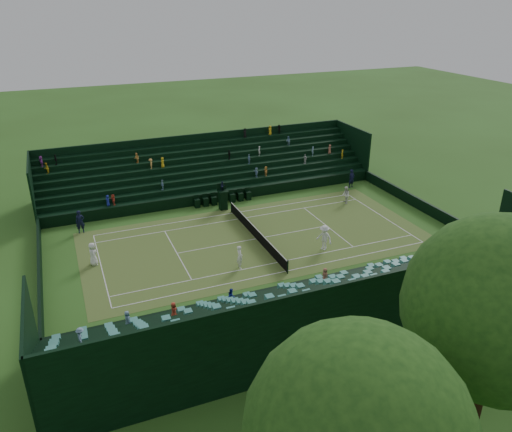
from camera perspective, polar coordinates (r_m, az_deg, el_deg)
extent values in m
plane|color=#2F561B|center=(39.58, 0.00, -2.65)|extent=(160.00, 160.00, 0.00)
cube|color=#3A7928|center=(39.58, 0.00, -2.64)|extent=(12.97, 26.77, 0.01)
cube|color=black|center=(47.19, 18.15, 1.31)|extent=(17.17, 0.20, 1.00)
cube|color=black|center=(37.09, -23.48, -5.91)|extent=(17.17, 0.20, 1.00)
cube|color=black|center=(32.64, 5.71, -8.04)|extent=(0.20, 31.77, 1.00)
cube|color=black|center=(46.65, -3.95, 2.24)|extent=(0.20, 31.77, 1.00)
cube|color=black|center=(32.27, 6.12, -8.47)|extent=(0.80, 32.00, 1.00)
cube|color=black|center=(31.56, 6.83, -8.83)|extent=(0.80, 32.00, 1.45)
cube|color=black|center=(30.86, 7.56, -9.21)|extent=(0.80, 32.00, 1.90)
cube|color=black|center=(30.17, 8.34, -9.61)|extent=(0.80, 32.00, 2.35)
cube|color=black|center=(29.49, 9.15, -10.03)|extent=(0.80, 32.00, 2.80)
cube|color=black|center=(28.81, 10.00, -10.46)|extent=(0.80, 32.00, 3.25)
cube|color=black|center=(28.14, 10.90, -10.91)|extent=(0.80, 32.00, 3.70)
cube|color=black|center=(27.47, 11.84, -11.38)|extent=(0.80, 32.00, 4.15)
cube|color=black|center=(26.93, 12.50, -11.27)|extent=(0.20, 32.00, 4.90)
cube|color=black|center=(47.10, -4.15, 2.45)|extent=(0.80, 32.00, 1.00)
cube|color=black|center=(47.73, -4.46, 3.02)|extent=(0.80, 32.00, 1.45)
cube|color=black|center=(48.36, -4.77, 3.58)|extent=(0.80, 32.00, 1.90)
cube|color=black|center=(49.00, -5.06, 4.13)|extent=(0.80, 32.00, 2.35)
cube|color=black|center=(49.65, -5.35, 4.66)|extent=(0.80, 32.00, 2.80)
cube|color=black|center=(50.30, -5.64, 5.18)|extent=(0.80, 32.00, 3.25)
cube|color=black|center=(50.96, -5.91, 5.69)|extent=(0.80, 32.00, 3.70)
cube|color=black|center=(51.62, -6.18, 6.18)|extent=(0.80, 32.00, 4.15)
cube|color=black|center=(51.97, -6.36, 6.73)|extent=(0.20, 32.00, 4.90)
cylinder|color=black|center=(44.28, -2.84, 1.08)|extent=(0.10, 0.10, 1.06)
cylinder|color=black|center=(34.68, 3.64, -5.83)|extent=(0.10, 0.10, 1.06)
cube|color=black|center=(39.38, 0.00, -2.05)|extent=(11.57, 0.02, 0.86)
cube|color=white|center=(39.17, 0.00, -1.43)|extent=(11.57, 0.04, 0.07)
cylinder|color=black|center=(23.78, 23.60, -20.15)|extent=(0.50, 0.50, 3.89)
sphere|color=#1C4513|center=(20.65, 26.02, -9.40)|extent=(7.11, 7.11, 7.11)
cube|color=black|center=(44.81, -3.79, 1.78)|extent=(0.66, 0.66, 1.69)
cube|color=black|center=(44.48, -3.82, 2.85)|extent=(0.85, 0.85, 0.09)
cube|color=black|center=(44.66, -3.97, 3.39)|extent=(0.08, 0.85, 0.66)
imported|color=black|center=(44.31, -3.84, 3.43)|extent=(0.39, 0.47, 0.88)
cube|color=black|center=(45.63, -6.75, 1.46)|extent=(0.48, 0.48, 0.77)
cube|color=black|center=(45.66, -6.87, 2.12)|extent=(0.06, 0.48, 0.48)
cube|color=black|center=(45.83, -5.79, 1.60)|extent=(0.48, 0.48, 0.77)
cube|color=black|center=(45.86, -5.91, 2.27)|extent=(0.06, 0.48, 0.48)
cube|color=black|center=(46.04, -4.84, 1.75)|extent=(0.48, 0.48, 0.77)
cube|color=black|center=(46.07, -4.95, 2.41)|extent=(0.06, 0.48, 0.48)
cube|color=black|center=(46.56, -2.73, 2.07)|extent=(0.48, 0.48, 0.77)
cube|color=black|center=(46.59, -2.84, 2.72)|extent=(0.06, 0.48, 0.48)
cube|color=black|center=(46.81, -1.81, 2.21)|extent=(0.48, 0.48, 0.77)
cube|color=black|center=(46.84, -1.92, 2.86)|extent=(0.06, 0.48, 0.48)
cube|color=black|center=(47.07, -0.90, 2.35)|extent=(0.48, 0.48, 0.77)
cube|color=black|center=(47.11, -1.01, 2.99)|extent=(0.06, 0.48, 0.48)
imported|color=white|center=(37.37, -18.14, -4.16)|extent=(0.90, 0.63, 1.74)
imported|color=white|center=(35.17, -1.88, -4.70)|extent=(0.64, 0.42, 1.73)
imported|color=white|center=(46.79, 10.21, 2.38)|extent=(0.93, 0.81, 1.62)
imported|color=white|center=(37.91, 7.80, -2.47)|extent=(1.49, 1.26, 2.00)
imported|color=black|center=(50.84, 10.87, 4.24)|extent=(0.58, 0.76, 1.86)
imported|color=black|center=(42.66, -19.46, -0.63)|extent=(0.48, 0.71, 1.92)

